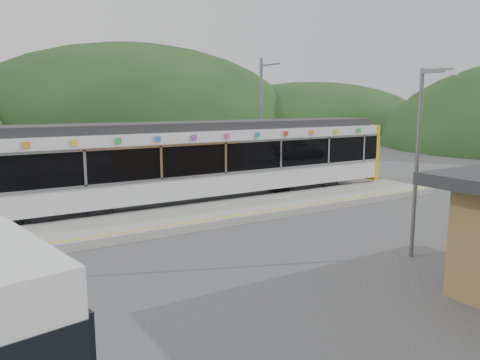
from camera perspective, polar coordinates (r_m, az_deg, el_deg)
ground at (r=15.87m, az=-0.77°, el=-7.49°), size 120.00×120.00×0.00m
hills at (r=23.52m, az=5.45°, el=-1.93°), size 146.00×149.00×26.00m
platform at (r=18.63m, az=-6.06°, el=-4.50°), size 26.00×3.20×0.30m
yellow_line at (r=17.47m, az=-4.19°, el=-4.89°), size 26.00×0.10×0.01m
train at (r=21.48m, az=-4.89°, el=2.57°), size 20.44×3.01×3.74m
catenary_mast_east at (r=26.20m, az=2.61°, el=7.31°), size 0.18×1.80×7.00m
lamp_post at (r=14.56m, az=21.23°, el=3.77°), size 0.37×1.02×5.59m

